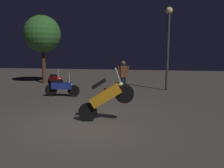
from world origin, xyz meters
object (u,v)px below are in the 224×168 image
Objects in this scene: motorcycle_blue_parked_left at (62,87)px; motorcycle_orange_foreground at (106,97)px; motorcycle_red_parked_right at (55,80)px; person_rider_beside at (123,74)px; streetlamp_near at (168,37)px.

motorcycle_orange_foreground is at bearing -54.82° from motorcycle_blue_parked_left.
motorcycle_orange_foreground reaches higher than motorcycle_blue_parked_left.
person_rider_beside is (4.13, -0.80, 0.53)m from motorcycle_red_parked_right.
streetlamp_near is (2.25, 1.04, 1.88)m from person_rider_beside.
streetlamp_near is at bearing 66.02° from motorcycle_orange_foreground.
person_rider_beside is 0.37× the size of streetlamp_near.
motorcycle_red_parked_right is 0.87× the size of person_rider_beside.
streetlamp_near is at bearing 37.18° from motorcycle_red_parked_right.
motorcycle_orange_foreground is at bearing -109.44° from streetlamp_near.
streetlamp_near is (2.11, 5.99, 2.10)m from motorcycle_orange_foreground.
motorcycle_blue_parked_left is at bearing 125.55° from motorcycle_orange_foreground.
motorcycle_blue_parked_left is at bearing -23.86° from motorcycle_red_parked_right.
motorcycle_blue_parked_left is 6.09m from streetlamp_near.
person_rider_beside is (2.69, 1.59, 0.53)m from motorcycle_blue_parked_left.
person_rider_beside is at bearing 25.75° from motorcycle_blue_parked_left.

